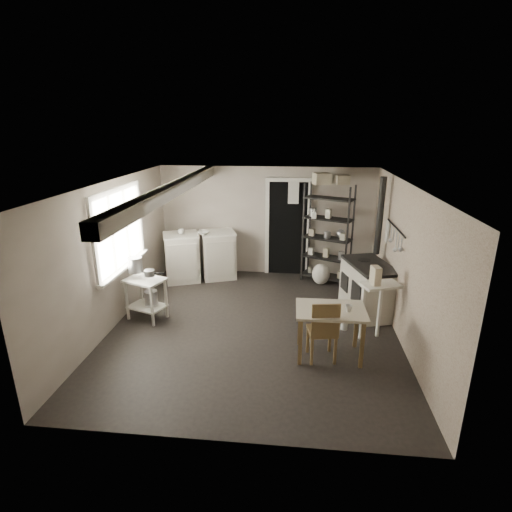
# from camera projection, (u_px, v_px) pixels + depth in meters

# --- Properties ---
(floor) EXTENTS (5.00, 5.00, 0.00)m
(floor) POSITION_uv_depth(u_px,v_px,m) (254.00, 326.00, 6.48)
(floor) COLOR black
(floor) RESTS_ON ground
(ceiling) EXTENTS (5.00, 5.00, 0.00)m
(ceiling) POSITION_uv_depth(u_px,v_px,m) (254.00, 184.00, 5.76)
(ceiling) COLOR silver
(ceiling) RESTS_ON wall_back
(wall_back) EXTENTS (4.50, 0.02, 2.30)m
(wall_back) POSITION_uv_depth(u_px,v_px,m) (267.00, 221.00, 8.48)
(wall_back) COLOR #ACA092
(wall_back) RESTS_ON ground
(wall_front) EXTENTS (4.50, 0.02, 2.30)m
(wall_front) POSITION_uv_depth(u_px,v_px,m) (225.00, 344.00, 3.76)
(wall_front) COLOR #ACA092
(wall_front) RESTS_ON ground
(wall_left) EXTENTS (0.02, 5.00, 2.30)m
(wall_left) POSITION_uv_depth(u_px,v_px,m) (114.00, 254.00, 6.34)
(wall_left) COLOR #ACA092
(wall_left) RESTS_ON ground
(wall_right) EXTENTS (0.02, 5.00, 2.30)m
(wall_right) POSITION_uv_depth(u_px,v_px,m) (405.00, 264.00, 5.90)
(wall_right) COLOR #ACA092
(wall_right) RESTS_ON ground
(window) EXTENTS (0.12, 1.76, 1.28)m
(window) POSITION_uv_depth(u_px,v_px,m) (118.00, 230.00, 6.42)
(window) COLOR silver
(window) RESTS_ON wall_left
(doorway) EXTENTS (0.96, 0.10, 2.08)m
(doorway) POSITION_uv_depth(u_px,v_px,m) (288.00, 229.00, 8.45)
(doorway) COLOR silver
(doorway) RESTS_ON ground
(ceiling_beam) EXTENTS (0.18, 5.00, 0.18)m
(ceiling_beam) POSITION_uv_depth(u_px,v_px,m) (173.00, 189.00, 5.91)
(ceiling_beam) COLOR silver
(ceiling_beam) RESTS_ON ceiling
(wallpaper_panel) EXTENTS (0.01, 5.00, 2.30)m
(wallpaper_panel) POSITION_uv_depth(u_px,v_px,m) (404.00, 264.00, 5.90)
(wallpaper_panel) COLOR #BCAD98
(wallpaper_panel) RESTS_ON wall_right
(utensil_rail) EXTENTS (0.06, 1.20, 0.44)m
(utensil_rail) POSITION_uv_depth(u_px,v_px,m) (395.00, 228.00, 6.34)
(utensil_rail) COLOR #ADADAF
(utensil_rail) RESTS_ON wall_right
(prep_table) EXTENTS (0.74, 0.63, 0.71)m
(prep_table) POSITION_uv_depth(u_px,v_px,m) (146.00, 296.00, 6.62)
(prep_table) COLOR silver
(prep_table) RESTS_ON ground
(stockpot) EXTENTS (0.24, 0.24, 0.25)m
(stockpot) POSITION_uv_depth(u_px,v_px,m) (135.00, 265.00, 6.50)
(stockpot) COLOR #ADADAF
(stockpot) RESTS_ON prep_table
(saucepan) EXTENTS (0.19, 0.19, 0.09)m
(saucepan) POSITION_uv_depth(u_px,v_px,m) (149.00, 273.00, 6.39)
(saucepan) COLOR #ADADAF
(saucepan) RESTS_ON prep_table
(bucket) EXTENTS (0.28, 0.28, 0.24)m
(bucket) POSITION_uv_depth(u_px,v_px,m) (151.00, 298.00, 6.61)
(bucket) COLOR #ADADAF
(bucket) RESTS_ON prep_table
(base_cabinets) EXTENTS (1.65, 1.13, 1.00)m
(base_cabinets) POSITION_uv_depth(u_px,v_px,m) (200.00, 258.00, 8.36)
(base_cabinets) COLOR beige
(base_cabinets) RESTS_ON ground
(mixing_bowl) EXTENTS (0.39, 0.39, 0.07)m
(mixing_bowl) POSITION_uv_depth(u_px,v_px,m) (203.00, 236.00, 8.09)
(mixing_bowl) COLOR silver
(mixing_bowl) RESTS_ON base_cabinets
(counter_cup) EXTENTS (0.17, 0.17, 0.11)m
(counter_cup) POSITION_uv_depth(u_px,v_px,m) (181.00, 235.00, 8.11)
(counter_cup) COLOR silver
(counter_cup) RESTS_ON base_cabinets
(shelf_rack) EXTENTS (1.02, 0.73, 2.02)m
(shelf_rack) POSITION_uv_depth(u_px,v_px,m) (327.00, 238.00, 8.02)
(shelf_rack) COLOR black
(shelf_rack) RESTS_ON ground
(shelf_jar) EXTENTS (0.11, 0.11, 0.20)m
(shelf_jar) POSITION_uv_depth(u_px,v_px,m) (314.00, 217.00, 7.86)
(shelf_jar) COLOR silver
(shelf_jar) RESTS_ON shelf_rack
(storage_box_a) EXTENTS (0.37, 0.34, 0.21)m
(storage_box_a) POSITION_uv_depth(u_px,v_px,m) (321.00, 185.00, 7.70)
(storage_box_a) COLOR beige
(storage_box_a) RESTS_ON shelf_rack
(storage_box_b) EXTENTS (0.33, 0.31, 0.17)m
(storage_box_b) POSITION_uv_depth(u_px,v_px,m) (341.00, 186.00, 7.71)
(storage_box_b) COLOR beige
(storage_box_b) RESTS_ON shelf_rack
(stove) EXTENTS (0.90, 1.24, 0.88)m
(stove) POSITION_uv_depth(u_px,v_px,m) (368.00, 288.00, 6.86)
(stove) COLOR beige
(stove) RESTS_ON ground
(stovepipe) EXTENTS (0.12, 0.12, 1.34)m
(stovepipe) POSITION_uv_depth(u_px,v_px,m) (380.00, 216.00, 6.95)
(stovepipe) COLOR black
(stovepipe) RESTS_ON stove
(side_ledge) EXTENTS (0.64, 0.49, 0.88)m
(side_ledge) POSITION_uv_depth(u_px,v_px,m) (378.00, 311.00, 6.03)
(side_ledge) COLOR silver
(side_ledge) RESTS_ON ground
(oats_box) EXTENTS (0.15, 0.20, 0.27)m
(oats_box) POSITION_uv_depth(u_px,v_px,m) (376.00, 276.00, 5.83)
(oats_box) COLOR beige
(oats_box) RESTS_ON side_ledge
(work_table) EXTENTS (0.96, 0.68, 0.72)m
(work_table) POSITION_uv_depth(u_px,v_px,m) (330.00, 331.00, 5.55)
(work_table) COLOR beige
(work_table) RESTS_ON ground
(table_cup) EXTENTS (0.11, 0.11, 0.09)m
(table_cup) POSITION_uv_depth(u_px,v_px,m) (349.00, 306.00, 5.34)
(table_cup) COLOR silver
(table_cup) RESTS_ON work_table
(chair) EXTENTS (0.43, 0.45, 0.91)m
(chair) POSITION_uv_depth(u_px,v_px,m) (322.00, 327.00, 5.45)
(chair) COLOR brown
(chair) RESTS_ON ground
(flour_sack) EXTENTS (0.45, 0.41, 0.44)m
(flour_sack) POSITION_uv_depth(u_px,v_px,m) (321.00, 273.00, 8.11)
(flour_sack) COLOR silver
(flour_sack) RESTS_ON ground
(floor_crock) EXTENTS (0.14, 0.14, 0.14)m
(floor_crock) POSITION_uv_depth(u_px,v_px,m) (344.00, 325.00, 6.36)
(floor_crock) COLOR silver
(floor_crock) RESTS_ON ground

